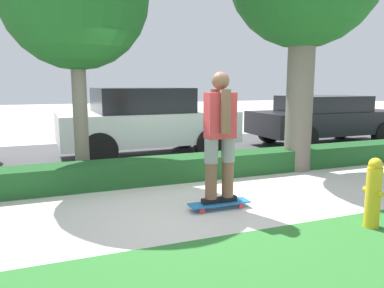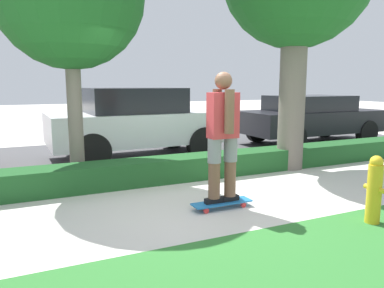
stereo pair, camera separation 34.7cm
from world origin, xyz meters
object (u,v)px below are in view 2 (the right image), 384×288
(skateboard, at_px, (222,203))
(fire_hydrant, at_px, (374,190))
(parked_car_rear, at_px, (311,118))
(skater_person, at_px, (223,134))
(parked_car_middle, at_px, (137,121))

(skateboard, relative_size, fire_hydrant, 1.01)
(parked_car_rear, height_order, fire_hydrant, parked_car_rear)
(skater_person, bearing_deg, parked_car_rear, 37.50)
(parked_car_middle, distance_m, fire_hydrant, 5.47)
(skater_person, relative_size, parked_car_rear, 0.41)
(skater_person, height_order, parked_car_middle, skater_person)
(skater_person, height_order, parked_car_rear, skater_person)
(skateboard, distance_m, skater_person, 0.96)
(parked_car_rear, bearing_deg, skater_person, -142.76)
(skater_person, distance_m, fire_hydrant, 1.98)
(parked_car_middle, relative_size, fire_hydrant, 4.73)
(parked_car_rear, xyz_separation_m, fire_hydrant, (-3.80, -5.26, -0.32))
(parked_car_rear, bearing_deg, fire_hydrant, -126.10)
(parked_car_middle, xyz_separation_m, parked_car_rear, (5.18, -0.02, -0.11))
(skateboard, distance_m, parked_car_middle, 4.08)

